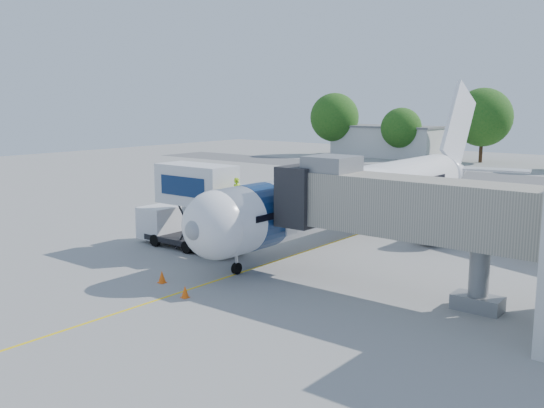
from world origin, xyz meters
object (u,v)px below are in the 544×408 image
Objects in this scene: catering_hiloader at (190,206)px; ground_tug at (140,284)px; aircraft at (364,193)px; jet_bridge at (391,206)px.

ground_tug is at bearing -57.26° from catering_hiloader.
ground_tug is (-0.77, -19.67, -2.19)m from aircraft.
catering_hiloader is 10.36m from ground_tug.
jet_bridge is 14.34m from catering_hiloader.
aircraft is 13.77m from jet_bridge.
jet_bridge is 3.54× the size of ground_tug.
ground_tug is at bearing -135.68° from jet_bridge.
catering_hiloader is (-6.26, -11.12, -0.19)m from aircraft.
aircraft is at bearing 99.04° from ground_tug.
aircraft is 19.81m from ground_tug.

